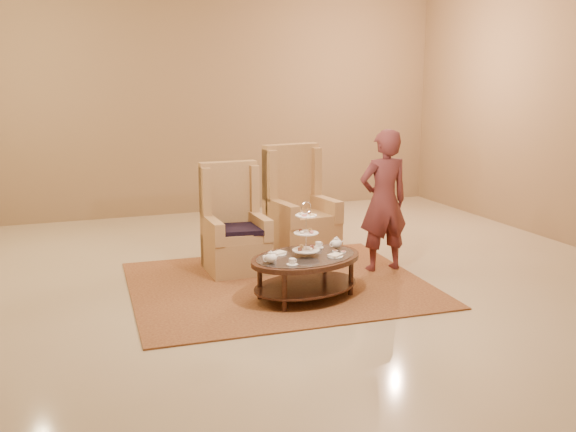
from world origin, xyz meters
name	(u,v)px	position (x,y,z in m)	size (l,w,h in m)	color
ground	(285,288)	(0.00, 0.00, 0.00)	(8.00, 8.00, 0.00)	#C6B693
ceiling	(285,288)	(0.00, 0.00, 0.00)	(8.00, 8.00, 0.02)	silver
wall_back	(196,100)	(0.00, 4.00, 1.75)	(8.00, 0.04, 3.50)	#91734F
rug	(278,284)	(-0.03, 0.11, 0.01)	(3.07, 2.59, 0.02)	olive
tea_table	(306,264)	(0.09, -0.36, 0.35)	(1.31, 1.06, 0.96)	black
armchair_left	(234,235)	(-0.31, 0.79, 0.40)	(0.65, 0.67, 1.19)	tan
armchair_right	(298,218)	(0.60, 1.18, 0.44)	(0.80, 0.82, 1.31)	tan
person	(384,201)	(1.22, 0.20, 0.78)	(0.57, 0.38, 1.56)	#5A2627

